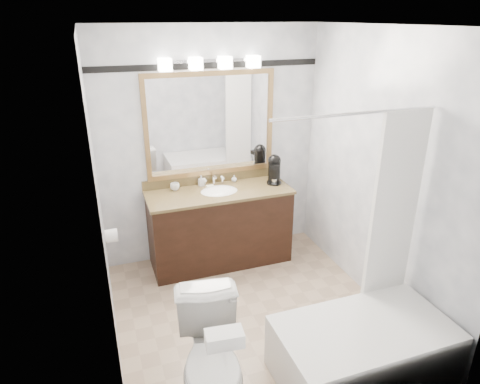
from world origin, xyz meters
The scene contains 14 objects.
room centered at (0.00, 0.00, 1.25)m, with size 2.42×2.62×2.52m.
vanity centered at (0.00, 1.02, 0.44)m, with size 1.53×0.58×0.97m.
mirror centered at (0.00, 1.28, 1.50)m, with size 1.40×0.04×1.10m.
vanity_light_bar centered at (0.00, 1.23, 2.13)m, with size 1.02×0.14×0.12m.
accent_stripe centered at (0.00, 1.29, 2.10)m, with size 2.40×0.01×0.06m, color black.
bathtub centered at (0.55, -0.90, 0.28)m, with size 1.30×0.75×1.96m.
tp_roll centered at (-1.14, 0.66, 0.70)m, with size 0.12×0.12×0.11m, color white.
toilet centered at (-0.62, -0.83, 0.40)m, with size 0.45×0.78×0.80m, color white.
tissue_box centered at (-0.62, -1.12, 0.84)m, with size 0.22×0.12×0.09m, color white.
coffee_maker centered at (0.65, 1.06, 1.01)m, with size 0.17×0.20×0.32m.
cup_left centered at (-0.43, 1.19, 0.89)m, with size 0.10×0.10×0.08m, color white.
soap_bottle_a centered at (-0.14, 1.22, 0.91)m, with size 0.05×0.05×0.12m, color white.
soap_bottle_b centered at (0.24, 1.22, 0.89)m, with size 0.06×0.06×0.08m, color white.
soap_bar centered at (-0.06, 1.13, 0.86)m, with size 0.08×0.05×0.03m, color beige.
Camera 1 is at (-1.18, -2.99, 2.57)m, focal length 32.00 mm.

